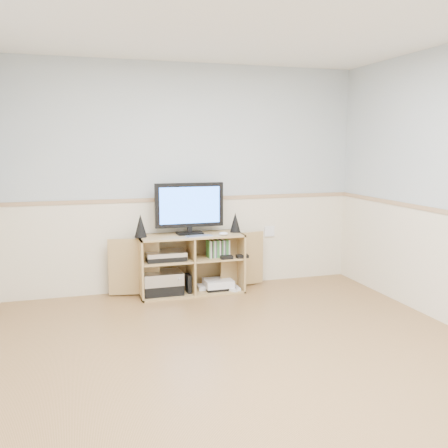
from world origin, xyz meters
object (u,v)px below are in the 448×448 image
at_px(monitor, 189,206).
at_px(keyboard, 199,236).
at_px(media_cabinet, 190,262).
at_px(game_consoles, 217,285).

bearing_deg(monitor, keyboard, -72.78).
bearing_deg(media_cabinet, monitor, -90.00).
height_order(media_cabinet, monitor, monitor).
distance_m(monitor, game_consoles, 0.93).
xyz_separation_m(monitor, keyboard, (0.06, -0.19, -0.30)).
relative_size(monitor, keyboard, 2.67).
relative_size(keyboard, game_consoles, 0.63).
bearing_deg(monitor, media_cabinet, 90.00).
height_order(media_cabinet, game_consoles, media_cabinet).
relative_size(media_cabinet, monitor, 2.35).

